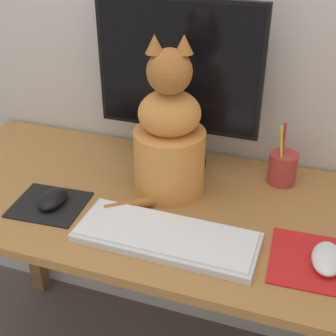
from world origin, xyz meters
TOP-DOWN VIEW (x-y plane):
  - desk at (0.00, 0.00)m, footprint 1.43×0.59m
  - monitor at (-0.06, 0.20)m, footprint 0.46×0.17m
  - keyboard at (0.03, -0.15)m, footprint 0.42×0.17m
  - mousepad_left at (-0.30, -0.11)m, footprint 0.19×0.17m
  - mousepad_right at (0.37, -0.11)m, footprint 0.22×0.20m
  - computer_mouse_left at (-0.29, -0.11)m, footprint 0.06×0.10m
  - computer_mouse_right at (0.38, -0.12)m, footprint 0.07×0.11m
  - cat at (-0.03, 0.06)m, footprint 0.24×0.29m
  - pen_cup at (0.24, 0.19)m, footprint 0.08×0.08m

SIDE VIEW (x-z plane):
  - desk at x=0.00m, z-range 0.27..1.02m
  - mousepad_left at x=-0.30m, z-range 0.75..0.75m
  - mousepad_right at x=0.37m, z-range 0.75..0.75m
  - keyboard at x=0.03m, z-range 0.75..0.77m
  - computer_mouse_left at x=-0.29m, z-range 0.75..0.79m
  - computer_mouse_right at x=0.38m, z-range 0.75..0.79m
  - pen_cup at x=0.24m, z-range 0.71..0.88m
  - cat at x=-0.03m, z-range 0.70..1.12m
  - monitor at x=-0.06m, z-range 0.78..1.25m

